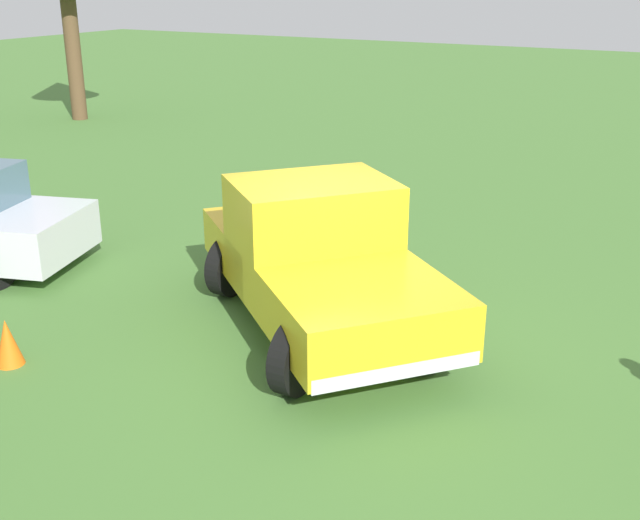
% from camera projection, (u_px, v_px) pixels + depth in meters
% --- Properties ---
extents(ground_plane, '(80.00, 80.00, 0.00)m').
position_uv_depth(ground_plane, '(337.00, 341.00, 9.58)').
color(ground_plane, '#477533').
extents(pickup_truck, '(4.38, 4.66, 1.83)m').
position_uv_depth(pickup_truck, '(317.00, 253.00, 9.72)').
color(pickup_truck, black).
rests_on(pickup_truck, ground_plane).
extents(traffic_cone, '(0.32, 0.32, 0.55)m').
position_uv_depth(traffic_cone, '(8.00, 342.00, 8.91)').
color(traffic_cone, orange).
rests_on(traffic_cone, ground_plane).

